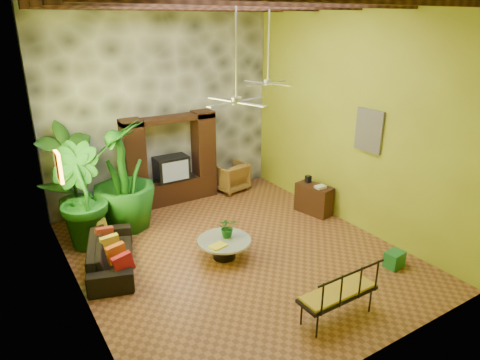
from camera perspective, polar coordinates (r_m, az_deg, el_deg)
ground at (r=8.94m, az=-0.67°, el=-9.58°), size 7.00×7.00×0.00m
back_wall at (r=11.05m, az=-10.38°, el=9.87°), size 6.00×0.02×5.00m
left_wall at (r=6.97m, az=-22.32°, el=2.42°), size 0.02×7.00×5.00m
right_wall at (r=9.84m, az=14.50°, el=8.26°), size 0.02×7.00×5.00m
stone_accent_wall at (r=11.00m, az=-10.26°, el=9.82°), size 5.98×0.10×4.98m
ceiling_beams at (r=7.74m, az=-0.83°, el=22.72°), size 5.95×5.36×0.22m
entertainment_center at (r=11.11m, az=-9.17°, el=1.80°), size 2.40×0.55×2.30m
ceiling_fan_front at (r=7.37m, az=-0.48°, el=12.08°), size 1.28×1.28×1.86m
ceiling_fan_back at (r=9.68m, az=3.75°, el=14.07°), size 1.28×1.28×1.86m
wall_art_mask at (r=8.04m, az=-23.02°, el=1.60°), size 0.06×0.32×0.55m
wall_art_painting at (r=9.46m, az=16.83°, el=6.31°), size 0.06×0.70×0.90m
sofa at (r=8.66m, az=-16.80°, el=-9.36°), size 1.37×2.18×0.59m
wicker_armchair at (r=11.93m, az=-1.34°, el=0.48°), size 0.99×1.01×0.79m
tall_plant_a at (r=10.14m, az=-21.52°, el=0.32°), size 1.52×1.27×2.46m
tall_plant_b at (r=9.37m, az=-20.63°, el=-2.09°), size 1.40×1.51×2.18m
tall_plant_c at (r=9.81m, az=-15.34°, el=0.50°), size 1.92×1.92×2.49m
coffee_table at (r=8.64m, az=-2.11°, el=-8.78°), size 1.07×1.07×0.40m
centerpiece_plant at (r=8.58m, az=-1.67°, el=-6.32°), size 0.43×0.39×0.42m
yellow_tray at (r=8.32m, az=-2.93°, el=-8.78°), size 0.35×0.29×0.03m
iron_bench at (r=7.02m, az=13.41°, el=-14.23°), size 1.35×0.50×0.57m
side_console at (r=10.66m, az=9.82°, el=-2.54°), size 0.59×0.97×0.72m
green_bin at (r=8.90m, az=19.89°, el=-9.91°), size 0.39×0.31×0.32m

